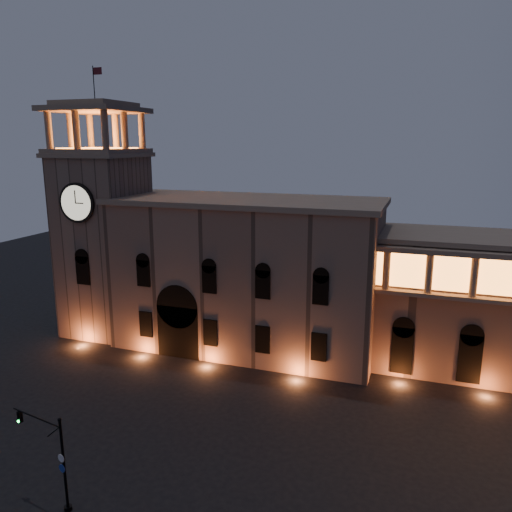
% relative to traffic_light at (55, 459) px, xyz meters
% --- Properties ---
extents(ground, '(160.00, 160.00, 0.00)m').
position_rel_traffic_light_xyz_m(ground, '(4.55, 7.76, -3.55)').
color(ground, black).
rests_on(ground, ground).
extents(government_building, '(30.80, 12.80, 17.60)m').
position_rel_traffic_light_xyz_m(government_building, '(2.47, 29.69, 5.22)').
color(government_building, '#7D6152').
rests_on(government_building, ground).
extents(clock_tower, '(9.80, 9.80, 32.40)m').
position_rel_traffic_light_xyz_m(clock_tower, '(-15.95, 28.74, 8.95)').
color(clock_tower, '#7D6152').
rests_on(clock_tower, ground).
extents(traffic_light, '(4.85, 1.21, 6.76)m').
position_rel_traffic_light_xyz_m(traffic_light, '(0.00, 0.00, 0.00)').
color(traffic_light, black).
rests_on(traffic_light, ground).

